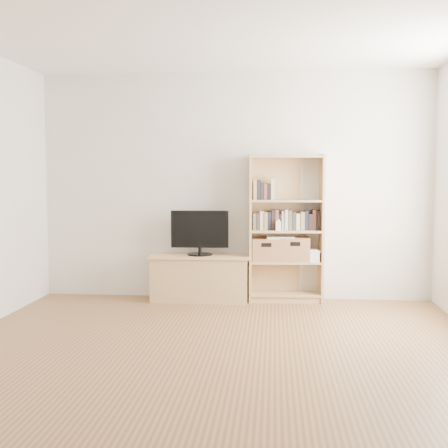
# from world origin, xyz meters

# --- Properties ---
(floor) EXTENTS (4.50, 5.00, 0.01)m
(floor) POSITION_xyz_m (0.00, 0.00, 0.00)
(floor) COLOR brown
(floor) RESTS_ON ground
(back_wall) EXTENTS (4.50, 0.02, 2.60)m
(back_wall) POSITION_xyz_m (0.00, 2.50, 1.30)
(back_wall) COLOR silver
(back_wall) RESTS_ON floor
(front_wall) EXTENTS (4.50, 0.02, 2.60)m
(front_wall) POSITION_xyz_m (0.00, -2.50, 1.30)
(front_wall) COLOR silver
(front_wall) RESTS_ON floor
(ceiling) EXTENTS (4.50, 5.00, 0.01)m
(ceiling) POSITION_xyz_m (0.00, 0.00, 2.60)
(ceiling) COLOR white
(ceiling) RESTS_ON back_wall
(tv_stand) EXTENTS (1.09, 0.43, 0.50)m
(tv_stand) POSITION_xyz_m (-0.38, 2.30, 0.25)
(tv_stand) COLOR tan
(tv_stand) RESTS_ON floor
(bookshelf) EXTENTS (0.85, 0.35, 1.66)m
(bookshelf) POSITION_xyz_m (0.59, 2.35, 0.83)
(bookshelf) COLOR tan
(bookshelf) RESTS_ON floor
(television) EXTENTS (0.65, 0.07, 0.51)m
(television) POSITION_xyz_m (-0.38, 2.30, 0.78)
(television) COLOR black
(television) RESTS_ON tv_stand
(books_row_mid) EXTENTS (0.81, 0.20, 0.22)m
(books_row_mid) POSITION_xyz_m (0.59, 2.37, 0.92)
(books_row_mid) COLOR #545149
(books_row_mid) RESTS_ON bookshelf
(books_row_upper) EXTENTS (0.39, 0.17, 0.20)m
(books_row_upper) POSITION_xyz_m (0.40, 2.36, 1.25)
(books_row_upper) COLOR #545149
(books_row_upper) RESTS_ON bookshelf
(baby_monitor) EXTENTS (0.06, 0.04, 0.11)m
(baby_monitor) POSITION_xyz_m (0.50, 2.25, 0.87)
(baby_monitor) COLOR white
(baby_monitor) RESTS_ON bookshelf
(basket_left) EXTENTS (0.32, 0.27, 0.26)m
(basket_left) POSITION_xyz_m (0.37, 2.33, 0.59)
(basket_left) COLOR #8C5E3F
(basket_left) RESTS_ON bookshelf
(basket_right) EXTENTS (0.33, 0.28, 0.27)m
(basket_right) POSITION_xyz_m (0.69, 2.35, 0.60)
(basket_right) COLOR #8C5E3F
(basket_right) RESTS_ON bookshelf
(laptop) EXTENTS (0.32, 0.24, 0.02)m
(laptop) POSITION_xyz_m (0.53, 2.33, 0.73)
(laptop) COLOR white
(laptop) RESTS_ON basket_left
(magazine_stack) EXTENTS (0.18, 0.25, 0.11)m
(magazine_stack) POSITION_xyz_m (0.88, 2.37, 0.52)
(magazine_stack) COLOR silver
(magazine_stack) RESTS_ON bookshelf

